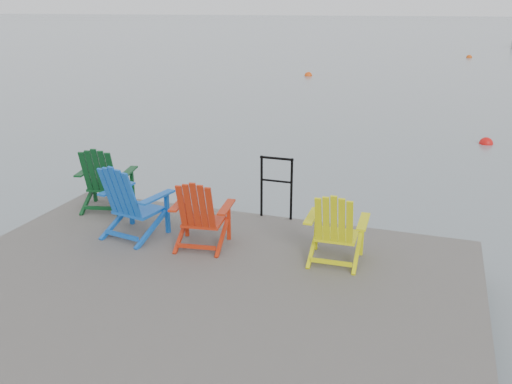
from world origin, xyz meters
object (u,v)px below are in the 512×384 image
(chair_yellow, at_px, (336,227))
(buoy_b, at_px, (308,76))
(chair_red, at_px, (200,213))
(buoy_a, at_px, (486,144))
(buoy_d, at_px, (469,58))
(chair_green, at_px, (104,178))
(handrail, at_px, (276,182))
(chair_blue, at_px, (131,200))

(chair_yellow, height_order, buoy_b, chair_yellow)
(chair_red, bearing_deg, chair_yellow, -3.77)
(buoy_a, distance_m, buoy_d, 26.01)
(chair_red, xyz_separation_m, buoy_d, (4.17, 35.15, -0.96))
(chair_green, height_order, chair_red, chair_green)
(handrail, bearing_deg, buoy_b, 102.38)
(chair_blue, xyz_separation_m, chair_red, (0.98, -0.01, -0.05))
(chair_blue, xyz_separation_m, buoy_a, (4.86, 9.14, -1.00))
(handrail, height_order, buoy_b, handrail)
(chair_red, distance_m, buoy_a, 9.98)
(chair_green, height_order, chair_yellow, chair_green)
(handrail, relative_size, chair_yellow, 1.01)
(buoy_d, bearing_deg, chair_yellow, -94.08)
(chair_green, bearing_deg, chair_blue, -52.72)
(chair_green, distance_m, buoy_d, 34.93)
(handrail, height_order, chair_yellow, handrail)
(buoy_b, bearing_deg, chair_green, -84.57)
(chair_yellow, bearing_deg, chair_blue, -179.46)
(buoy_b, bearing_deg, chair_yellow, -75.57)
(chair_green, bearing_deg, chair_yellow, -23.23)
(handrail, distance_m, chair_yellow, 1.56)
(chair_red, xyz_separation_m, buoy_a, (3.88, 9.14, -0.96))
(chair_yellow, xyz_separation_m, buoy_b, (-5.54, 21.54, -0.95))
(buoy_a, xyz_separation_m, buoy_d, (0.28, 26.01, 0.00))
(chair_yellow, distance_m, buoy_b, 22.27)
(buoy_d, bearing_deg, chair_blue, -98.33)
(chair_blue, bearing_deg, buoy_a, 72.16)
(chair_yellow, bearing_deg, chair_green, 167.80)
(handrail, height_order, buoy_a, handrail)
(chair_red, bearing_deg, buoy_a, 59.18)
(chair_green, bearing_deg, buoy_d, 67.10)
(chair_green, height_order, buoy_d, chair_green)
(buoy_b, height_order, buoy_d, buoy_d)
(chair_yellow, relative_size, buoy_b, 2.27)
(chair_red, height_order, chair_yellow, chair_red)
(chair_blue, xyz_separation_m, chair_yellow, (2.65, 0.11, -0.05))
(chair_red, relative_size, chair_yellow, 1.01)
(buoy_a, bearing_deg, chair_blue, -118.02)
(chair_green, bearing_deg, chair_red, -34.95)
(chair_yellow, xyz_separation_m, buoy_d, (2.50, 35.03, -0.95))
(buoy_d, bearing_deg, chair_green, -99.99)
(chair_yellow, height_order, buoy_d, chair_yellow)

